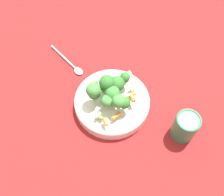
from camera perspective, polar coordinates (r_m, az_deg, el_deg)
ground_plane at (r=0.84m, az=0.00°, el=-1.62°), size 3.00×3.00×0.00m
bowl at (r=0.82m, az=0.00°, el=-0.94°), size 0.23×0.23×0.04m
pasta_salad at (r=0.77m, az=-0.30°, el=1.54°), size 0.17×0.15×0.09m
cup at (r=0.78m, az=15.65°, el=-5.95°), size 0.07×0.07×0.09m
spoon at (r=0.93m, az=-8.70°, el=7.09°), size 0.15×0.10×0.01m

